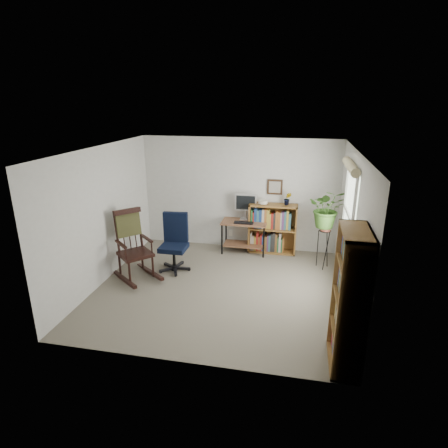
% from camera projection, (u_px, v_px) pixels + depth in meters
% --- Properties ---
extents(floor, '(4.20, 4.00, 0.00)m').
position_uv_depth(floor, '(219.00, 288.00, 6.56)').
color(floor, slate).
rests_on(floor, ground).
extents(ceiling, '(4.20, 4.00, 0.00)m').
position_uv_depth(ceiling, '(219.00, 150.00, 5.80)').
color(ceiling, white).
rests_on(ceiling, ground).
extents(wall_back, '(4.20, 0.00, 2.40)m').
position_uv_depth(wall_back, '(239.00, 194.00, 8.04)').
color(wall_back, silver).
rests_on(wall_back, ground).
extents(wall_front, '(4.20, 0.00, 2.40)m').
position_uv_depth(wall_front, '(183.00, 276.00, 4.32)').
color(wall_front, silver).
rests_on(wall_front, ground).
extents(wall_left, '(0.00, 4.00, 2.40)m').
position_uv_depth(wall_left, '(103.00, 215.00, 6.57)').
color(wall_left, silver).
rests_on(wall_left, ground).
extents(wall_right, '(0.00, 4.00, 2.40)m').
position_uv_depth(wall_right, '(352.00, 231.00, 5.78)').
color(wall_right, silver).
rests_on(wall_right, ground).
extents(window, '(0.12, 1.20, 1.50)m').
position_uv_depth(window, '(348.00, 213.00, 6.00)').
color(window, white).
rests_on(window, wall_right).
extents(desk, '(0.96, 0.53, 0.69)m').
position_uv_depth(desk, '(244.00, 237.00, 8.00)').
color(desk, brown).
rests_on(desk, floor).
extents(monitor, '(0.46, 0.16, 0.56)m').
position_uv_depth(monitor, '(246.00, 207.00, 7.93)').
color(monitor, silver).
rests_on(monitor, desk).
extents(keyboard, '(0.40, 0.15, 0.02)m').
position_uv_depth(keyboard, '(244.00, 223.00, 7.77)').
color(keyboard, black).
rests_on(keyboard, desk).
extents(office_chair, '(0.66, 0.66, 1.12)m').
position_uv_depth(office_chair, '(173.00, 243.00, 7.06)').
color(office_chair, black).
rests_on(office_chair, floor).
extents(rocking_chair, '(1.27, 1.25, 1.30)m').
position_uv_depth(rocking_chair, '(135.00, 245.00, 6.73)').
color(rocking_chair, black).
rests_on(rocking_chair, floor).
extents(low_bookshelf, '(1.01, 0.34, 1.06)m').
position_uv_depth(low_bookshelf, '(272.00, 229.00, 7.94)').
color(low_bookshelf, brown).
rests_on(low_bookshelf, floor).
extents(tall_bookshelf, '(0.33, 0.77, 1.77)m').
position_uv_depth(tall_bookshelf, '(349.00, 300.00, 4.43)').
color(tall_bookshelf, brown).
rests_on(tall_bookshelf, floor).
extents(plant_stand, '(0.32, 0.32, 0.90)m').
position_uv_depth(plant_stand, '(324.00, 246.00, 7.22)').
color(plant_stand, black).
rests_on(plant_stand, floor).
extents(spider_plant, '(1.69, 1.87, 1.46)m').
position_uv_depth(spider_plant, '(329.00, 190.00, 6.86)').
color(spider_plant, '#355E21').
rests_on(spider_plant, plant_stand).
extents(potted_plant_small, '(0.13, 0.24, 0.11)m').
position_uv_depth(potted_plant_small, '(287.00, 203.00, 7.71)').
color(potted_plant_small, '#355E21').
rests_on(potted_plant_small, low_bookshelf).
extents(framed_picture, '(0.32, 0.04, 0.32)m').
position_uv_depth(framed_picture, '(275.00, 187.00, 7.80)').
color(framed_picture, black).
rests_on(framed_picture, wall_back).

